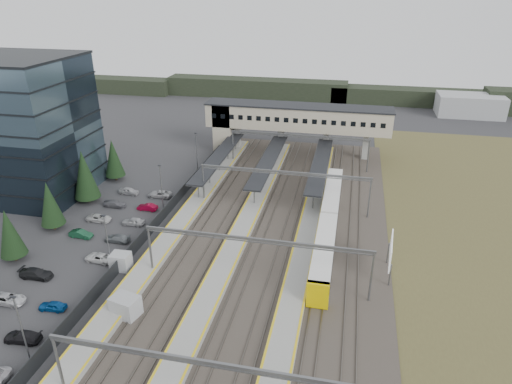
% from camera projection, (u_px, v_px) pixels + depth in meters
% --- Properties ---
extents(ground, '(220.00, 220.00, 0.00)m').
position_uv_depth(ground, '(188.00, 244.00, 67.40)').
color(ground, '#2B2B2D').
rests_on(ground, ground).
extents(office_building, '(24.30, 18.30, 24.30)m').
position_uv_depth(office_building, '(12.00, 127.00, 79.81)').
color(office_building, '#3C505E').
rests_on(office_building, ground).
extents(conifer_row, '(4.42, 49.82, 9.50)m').
position_uv_depth(conifer_row, '(33.00, 213.00, 66.14)').
color(conifer_row, black).
rests_on(conifer_row, ground).
extents(car_park, '(10.60, 44.76, 1.29)m').
position_uv_depth(car_park, '(79.00, 256.00, 63.50)').
color(car_park, '#A2A2A7').
rests_on(car_park, ground).
extents(lampposts, '(0.50, 53.25, 8.07)m').
position_uv_depth(lampposts, '(138.00, 209.00, 68.22)').
color(lampposts, slate).
rests_on(lampposts, ground).
extents(fence, '(0.08, 90.00, 2.00)m').
position_uv_depth(fence, '(160.00, 218.00, 72.66)').
color(fence, '#26282B').
rests_on(fence, ground).
extents(relay_cabin_near, '(3.57, 2.95, 2.60)m').
position_uv_depth(relay_cabin_near, '(126.00, 307.00, 52.44)').
color(relay_cabin_near, '#999C9F').
rests_on(relay_cabin_near, ground).
extents(relay_cabin_far, '(2.55, 2.14, 2.29)m').
position_uv_depth(relay_cabin_far, '(121.00, 261.00, 61.25)').
color(relay_cabin_far, '#999C9F').
rests_on(relay_cabin_far, ground).
extents(rail_corridor, '(34.00, 90.00, 0.92)m').
position_uv_depth(rail_corridor, '(257.00, 233.00, 69.93)').
color(rail_corridor, '#332F27').
rests_on(rail_corridor, ground).
extents(canopies, '(23.10, 30.00, 3.28)m').
position_uv_depth(canopies, '(269.00, 160.00, 88.38)').
color(canopies, black).
rests_on(canopies, ground).
extents(footbridge, '(40.40, 6.40, 11.20)m').
position_uv_depth(footbridge, '(285.00, 119.00, 99.88)').
color(footbridge, '#B5A791').
rests_on(footbridge, ground).
extents(gantries, '(28.40, 62.28, 7.17)m').
position_uv_depth(gantries, '(272.00, 207.00, 65.25)').
color(gantries, slate).
rests_on(gantries, ground).
extents(train, '(2.65, 36.77, 3.33)m').
position_uv_depth(train, '(328.00, 224.00, 69.22)').
color(train, silver).
rests_on(train, ground).
extents(billboard, '(0.66, 6.20, 5.31)m').
position_uv_depth(billboard, '(391.00, 252.00, 58.90)').
color(billboard, slate).
rests_on(billboard, ground).
extents(scrub_east, '(34.00, 120.00, 0.06)m').
position_uv_depth(scrub_east, '(508.00, 261.00, 63.23)').
color(scrub_east, '#4E4A29').
rests_on(scrub_east, ground).
extents(treeline_far, '(170.00, 19.00, 7.00)m').
position_uv_depth(treeline_far, '(359.00, 95.00, 143.51)').
color(treeline_far, black).
rests_on(treeline_far, ground).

